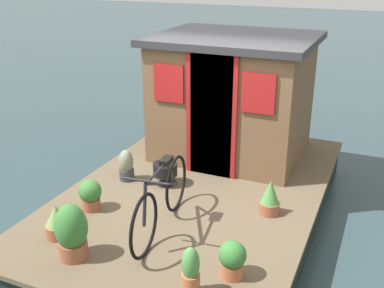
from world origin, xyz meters
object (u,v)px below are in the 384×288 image
(potted_plant_thyme, at_px, (232,259))
(charcoal_grill, at_px, (165,170))
(potted_plant_rosemary, at_px, (90,194))
(potted_plant_basil, at_px, (72,232))
(bicycle, at_px, (161,200))
(potted_plant_fern, at_px, (57,222))
(houseboat_cabin, at_px, (233,96))
(potted_plant_succulent, at_px, (126,166))
(potted_plant_lavender, at_px, (191,272))
(potted_plant_ivy, at_px, (270,198))

(potted_plant_thyme, distance_m, charcoal_grill, 2.07)
(potted_plant_rosemary, bearing_deg, charcoal_grill, -28.98)
(potted_plant_basil, relative_size, charcoal_grill, 1.83)
(potted_plant_basil, bearing_deg, charcoal_grill, -3.86)
(bicycle, xyz_separation_m, potted_plant_fern, (-0.57, 0.98, -0.20))
(houseboat_cabin, distance_m, potted_plant_succulent, 1.94)
(potted_plant_succulent, relative_size, potted_plant_fern, 1.14)
(houseboat_cabin, height_order, potted_plant_lavender, houseboat_cabin)
(potted_plant_thyme, xyz_separation_m, potted_plant_fern, (-0.11, 1.97, -0.02))
(potted_plant_thyme, relative_size, potted_plant_succulent, 0.86)
(potted_plant_lavender, height_order, potted_plant_rosemary, potted_plant_lavender)
(houseboat_cabin, distance_m, potted_plant_ivy, 2.04)
(houseboat_cabin, bearing_deg, charcoal_grill, 162.76)
(potted_plant_basil, bearing_deg, houseboat_cabin, -9.85)
(houseboat_cabin, relative_size, potted_plant_basil, 3.86)
(bicycle, relative_size, charcoal_grill, 5.09)
(potted_plant_lavender, bearing_deg, potted_plant_thyme, -34.22)
(bicycle, relative_size, potted_plant_thyme, 4.38)
(potted_plant_basil, xyz_separation_m, charcoal_grill, (1.83, -0.12, -0.08))
(potted_plant_thyme, bearing_deg, potted_plant_fern, 93.24)
(potted_plant_ivy, bearing_deg, charcoal_grill, 82.99)
(potted_plant_thyme, xyz_separation_m, potted_plant_ivy, (1.29, -0.02, 0.01))
(charcoal_grill, bearing_deg, potted_plant_succulent, 98.86)
(potted_plant_fern, distance_m, potted_plant_rosemary, 0.64)
(potted_plant_thyme, bearing_deg, potted_plant_rosemary, 75.18)
(houseboat_cabin, relative_size, bicycle, 1.39)
(bicycle, bearing_deg, potted_plant_fern, 120.30)
(potted_plant_succulent, bearing_deg, potted_plant_ivy, -92.71)
(potted_plant_succulent, height_order, potted_plant_rosemary, potted_plant_succulent)
(potted_plant_ivy, height_order, charcoal_grill, potted_plant_ivy)
(potted_plant_ivy, relative_size, potted_plant_fern, 1.13)
(potted_plant_ivy, xyz_separation_m, potted_plant_basil, (-1.65, 1.60, 0.09))
(bicycle, xyz_separation_m, potted_plant_lavender, (-0.85, -0.72, -0.14))
(bicycle, distance_m, potted_plant_lavender, 1.12)
(potted_plant_rosemary, bearing_deg, potted_plant_succulent, 1.46)
(potted_plant_lavender, relative_size, potted_plant_ivy, 1.13)
(potted_plant_fern, xyz_separation_m, charcoal_grill, (1.59, -0.51, 0.03))
(bicycle, xyz_separation_m, charcoal_grill, (1.01, 0.47, -0.17))
(potted_plant_ivy, bearing_deg, potted_plant_thyme, 178.93)
(potted_plant_ivy, bearing_deg, potted_plant_lavender, 170.35)
(charcoal_grill, bearing_deg, potted_plant_rosemary, 151.02)
(potted_plant_thyme, distance_m, potted_plant_rosemary, 2.05)
(potted_plant_lavender, relative_size, potted_plant_basil, 0.82)
(potted_plant_succulent, height_order, charcoal_grill, potted_plant_succulent)
(houseboat_cabin, height_order, potted_plant_basil, houseboat_cabin)
(potted_plant_basil, bearing_deg, potted_plant_rosemary, 24.73)
(charcoal_grill, bearing_deg, potted_plant_lavender, -147.34)
(potted_plant_rosemary, relative_size, charcoal_grill, 1.17)
(potted_plant_lavender, bearing_deg, houseboat_cabin, 12.89)
(potted_plant_rosemary, bearing_deg, bicycle, -93.50)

